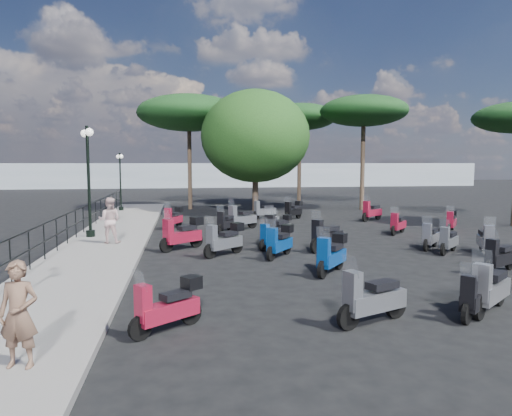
{
  "coord_description": "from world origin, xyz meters",
  "views": [
    {
      "loc": [
        -3.56,
        -15.13,
        3.08
      ],
      "look_at": [
        -0.62,
        3.53,
        1.2
      ],
      "focal_mm": 32.0,
      "sensor_mm": 36.0,
      "label": 1
    }
  ],
  "objects": [
    {
      "name": "scooter_4",
      "position": [
        -4.09,
        6.46,
        0.48
      ],
      "size": [
        0.89,
        1.49,
        1.28
      ],
      "rotation": [
        0.0,
        0.0,
        2.69
      ],
      "color": "black",
      "rests_on": "ground"
    },
    {
      "name": "scooter_10",
      "position": [
        0.73,
        9.33,
        0.45
      ],
      "size": [
        1.53,
        0.86,
        1.3
      ],
      "rotation": [
        0.0,
        0.0,
        2.0
      ],
      "color": "black",
      "rests_on": "ground"
    },
    {
      "name": "scooter_15",
      "position": [
        0.36,
        3.1,
        0.45
      ],
      "size": [
        1.11,
        1.19,
        1.18
      ],
      "rotation": [
        0.0,
        0.0,
        2.41
      ],
      "color": "black",
      "rests_on": "ground"
    },
    {
      "name": "woman",
      "position": [
        -5.93,
        -8.36,
        0.93
      ],
      "size": [
        0.62,
        0.46,
        1.55
      ],
      "primitive_type": "imported",
      "rotation": [
        0.0,
        0.0,
        -0.16
      ],
      "color": "brown",
      "rests_on": "sidewalk"
    },
    {
      "name": "broadleaf_tree",
      "position": [
        0.69,
        12.14,
        4.65
      ],
      "size": [
        6.52,
        6.52,
        7.42
      ],
      "color": "#38281E",
      "rests_on": "ground"
    },
    {
      "name": "pedestrian_far",
      "position": [
        -6.28,
        1.99,
        0.99
      ],
      "size": [
        0.89,
        0.74,
        1.67
      ],
      "primitive_type": "imported",
      "rotation": [
        0.0,
        0.0,
        3.01
      ],
      "color": "#CAA9A9",
      "rests_on": "sidewalk"
    },
    {
      "name": "scooter_8",
      "position": [
        -0.12,
        1.93,
        0.5
      ],
      "size": [
        1.16,
        1.56,
        1.45
      ],
      "rotation": [
        0.0,
        0.0,
        2.53
      ],
      "color": "black",
      "rests_on": "ground"
    },
    {
      "name": "scooter_5",
      "position": [
        -0.07,
        -7.11,
        0.48
      ],
      "size": [
        1.66,
        0.88,
        1.4
      ],
      "rotation": [
        0.0,
        0.0,
        1.96
      ],
      "color": "black",
      "rests_on": "ground"
    },
    {
      "name": "pine_2",
      "position": [
        -3.19,
        15.39,
        6.29
      ],
      "size": [
        6.73,
        6.73,
        7.48
      ],
      "color": "#38281E",
      "rests_on": "ground"
    },
    {
      "name": "pine_1",
      "position": [
        7.94,
        13.26,
        6.38
      ],
      "size": [
        5.64,
        5.64,
        7.39
      ],
      "color": "#38281E",
      "rests_on": "ground"
    },
    {
      "name": "scooter_1",
      "position": [
        -2.28,
        -0.23,
        0.52
      ],
      "size": [
        1.44,
        1.23,
        1.38
      ],
      "rotation": [
        0.0,
        0.0,
        2.26
      ],
      "color": "black",
      "rests_on": "ground"
    },
    {
      "name": "ground",
      "position": [
        0.0,
        0.0,
        0.0
      ],
      "size": [
        120.0,
        120.0,
        0.0
      ],
      "primitive_type": "plane",
      "color": "black",
      "rests_on": "ground"
    },
    {
      "name": "scooter_13",
      "position": [
        -0.53,
        -0.78,
        0.5
      ],
      "size": [
        1.15,
        1.41,
        1.33
      ],
      "rotation": [
        0.0,
        0.0,
        2.49
      ],
      "color": "black",
      "rests_on": "ground"
    },
    {
      "name": "scooter_25",
      "position": [
        8.28,
        3.58,
        0.45
      ],
      "size": [
        1.07,
        1.26,
        1.2
      ],
      "rotation": [
        0.0,
        0.0,
        2.46
      ],
      "color": "black",
      "rests_on": "ground"
    },
    {
      "name": "scooter_0",
      "position": [
        -3.9,
        -6.9,
        0.47
      ],
      "size": [
        1.33,
        1.06,
        1.24
      ],
      "rotation": [
        0.0,
        0.0,
        2.21
      ],
      "color": "black",
      "rests_on": "ground"
    },
    {
      "name": "sidewalk",
      "position": [
        -6.5,
        3.0,
        0.07
      ],
      "size": [
        3.0,
        30.0,
        0.15
      ],
      "primitive_type": "cube",
      "color": "slate",
      "rests_on": "ground"
    },
    {
      "name": "scooter_6",
      "position": [
        0.45,
        -3.15,
        0.52
      ],
      "size": [
        1.26,
        1.44,
        1.39
      ],
      "rotation": [
        0.0,
        0.0,
        2.45
      ],
      "color": "black",
      "rests_on": "ground"
    },
    {
      "name": "lamp_post_1",
      "position": [
        -7.28,
        3.61,
        2.64
      ],
      "size": [
        0.67,
        1.22,
        4.36
      ],
      "rotation": [
        0.0,
        0.0,
        0.38
      ],
      "color": "black",
      "rests_on": "sidewalk"
    },
    {
      "name": "scooter_24",
      "position": [
        6.42,
        -1.38,
        0.47
      ],
      "size": [
        0.9,
        1.56,
        1.34
      ],
      "rotation": [
        0.0,
        0.0,
        2.69
      ],
      "color": "black",
      "rests_on": "ground"
    },
    {
      "name": "lamp_post_2",
      "position": [
        -7.45,
        13.9,
        2.16
      ],
      "size": [
        0.53,
        0.99,
        3.53
      ],
      "rotation": [
        0.0,
        0.0,
        0.36
      ],
      "color": "black",
      "rests_on": "sidewalk"
    },
    {
      "name": "scooter_18",
      "position": [
        2.15,
        -7.05,
        0.45
      ],
      "size": [
        1.24,
        1.08,
        1.2
      ],
      "rotation": [
        0.0,
        0.0,
        2.27
      ],
      "color": "black",
      "rests_on": "ground"
    },
    {
      "name": "scooter_16",
      "position": [
        2.26,
        8.86,
        0.49
      ],
      "size": [
        1.26,
        1.25,
        1.29
      ],
      "rotation": [
        0.0,
        0.0,
        2.35
      ],
      "color": "black",
      "rests_on": "ground"
    },
    {
      "name": "pine_0",
      "position": [
        4.87,
        17.83,
        6.39
      ],
      "size": [
        5.53,
        5.53,
        7.38
      ],
      "color": "#38281E",
      "rests_on": "ground"
    },
    {
      "name": "scooter_21",
      "position": [
        5.53,
        3.19,
        0.43
      ],
      "size": [
        1.15,
        1.17,
        1.23
      ],
      "rotation": [
        0.0,
        0.0,
        2.36
      ],
      "color": "black",
      "rests_on": "ground"
    },
    {
      "name": "scooter_20",
      "position": [
        5.29,
        -1.02,
        0.42
      ],
      "size": [
        1.2,
        1.09,
        1.22
      ],
      "rotation": [
        0.0,
        0.0,
        2.3
      ],
      "color": "black",
      "rests_on": "ground"
    },
    {
      "name": "distant_hills",
      "position": [
        0.0,
        45.0,
        1.5
      ],
      "size": [
        70.0,
        8.0,
        3.0
      ],
      "primitive_type": "cube",
      "color": "gray",
      "rests_on": "ground"
    },
    {
      "name": "scooter_9",
      "position": [
        -1.0,
        5.48,
        0.51
      ],
      "size": [
        1.56,
        1.19,
        1.47
      ],
      "rotation": [
        0.0,
        0.0,
        2.2
      ],
      "color": "black",
      "rests_on": "ground"
    },
    {
      "name": "scooter_26",
      "position": [
        6.25,
        7.69,
        0.48
      ],
      "size": [
        1.48,
        1.1,
        1.38
      ],
      "rotation": [
        0.0,
        0.0,
        2.18
      ],
      "color": "black",
      "rests_on": "ground"
    },
    {
      "name": "scooter_14",
      "position": [
        -0.49,
        0.68,
        0.42
      ],
      "size": [
        1.18,
        1.1,
        1.21
      ],
      "rotation": [
        0.0,
        0.0,
        2.31
      ],
      "color": "black",
      "rests_on": "ground"
    },
    {
      "name": "scooter_2",
      "position": [
        -3.66,
        1.04,
        0.56
      ],
      "size": [
        1.56,
        1.3,
        1.48
      ],
      "rotation": [
        0.0,
        0.0,
        2.24
      ],
      "color": "black",
      "rests_on": "ground"
    },
    {
      "name": "railing",
      "position": [
        -7.8,
        2.8,
        0.9
      ],
      "size": [
        0.04,
        26.04,
        1.1
      ],
      "color": "black",
      "rests_on": "sidewalk"
    },
    {
      "name": "scooter_3",
      "position": [
        -1.78,
        4.65,
        0.44
      ],
      "size": [
        0.96,
        1.4,
        1.27
      ],
      "rotation": [
        0.0,
        0.0,
        2.58
      ],
      "color": "black",
      "rests_on": "ground"
    },
    {
      "name": "scooter_19",
      "position": [
        5.14,
        -3.79,
        0.44
      ],
      "size": [
        1.48,
        0.88,
        1.28
      ],
      "rotation": [
        0.0,
        0.0,
        2.04
      ],
      "color": "black",
      "rests_on": "ground"
    },
    {
      "name": "scooter_23",
      "position": [
        5.09,
        -0.21,
        0.43
      ],
      "size": [
        1.16,
        1.19,
        1.24
      ],
      "rotation": [
        0.0,
        0.0,
        2.37
      ],
      "color": "black",
      "rests_on": "ground"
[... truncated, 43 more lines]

